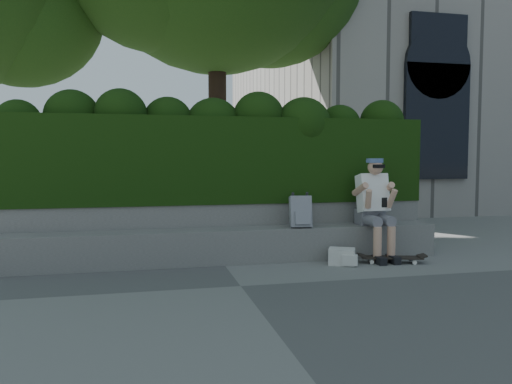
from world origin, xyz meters
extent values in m
plane|color=slate|center=(0.00, 0.00, 0.00)|extent=(80.00, 80.00, 0.00)
cube|color=gray|center=(0.00, 1.25, 0.23)|extent=(6.00, 0.45, 0.45)
cube|color=gray|center=(0.00, 1.73, 0.38)|extent=(6.00, 0.50, 0.75)
cube|color=black|center=(0.00, 1.95, 1.35)|extent=(6.00, 1.00, 1.20)
cylinder|color=black|center=(0.54, 5.23, 1.78)|extent=(0.38, 0.38, 3.56)
cube|color=slate|center=(2.09, 1.20, 0.56)|extent=(0.36, 0.26, 0.22)
cube|color=white|center=(2.09, 1.13, 0.90)|extent=(0.40, 0.32, 0.55)
sphere|color=tan|center=(2.09, 1.06, 1.26)|extent=(0.21, 0.21, 0.21)
cylinder|color=slate|center=(2.09, 1.08, 1.35)|extent=(0.23, 0.23, 0.06)
cube|color=black|center=(2.09, 0.78, 0.80)|extent=(0.07, 0.02, 0.13)
cylinder|color=tan|center=(1.99, 0.76, 0.24)|extent=(0.11, 0.11, 0.47)
cylinder|color=tan|center=(2.19, 0.76, 0.24)|extent=(0.11, 0.11, 0.47)
cube|color=black|center=(1.99, 0.70, 0.05)|extent=(0.10, 0.26, 0.10)
cube|color=black|center=(2.19, 0.70, 0.05)|extent=(0.10, 0.26, 0.10)
cube|color=black|center=(2.18, 0.72, 0.07)|extent=(0.81, 0.40, 0.02)
cylinder|color=silver|center=(1.89, 0.71, 0.03)|extent=(0.06, 0.04, 0.06)
cylinder|color=silver|center=(1.93, 0.87, 0.03)|extent=(0.06, 0.04, 0.06)
cylinder|color=silver|center=(2.42, 0.56, 0.03)|extent=(0.06, 0.04, 0.06)
cylinder|color=silver|center=(2.47, 0.72, 0.03)|extent=(0.06, 0.04, 0.06)
cube|color=#A1A0A4|center=(1.05, 1.15, 0.66)|extent=(0.30, 0.19, 0.42)
cube|color=silver|center=(1.49, 0.77, 0.11)|extent=(0.40, 0.36, 0.21)
camera|label=1|loc=(-1.03, -5.22, 1.40)|focal=35.00mm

